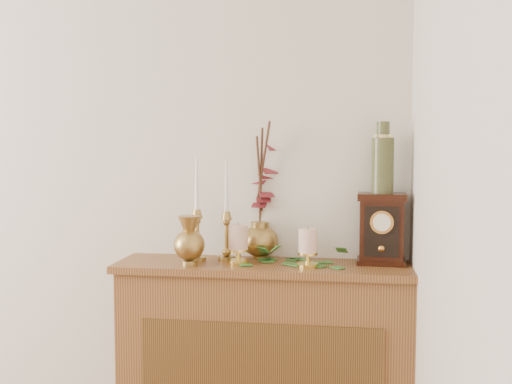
% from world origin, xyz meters
% --- Properties ---
extents(console_shelf, '(1.24, 0.34, 0.93)m').
position_xyz_m(console_shelf, '(1.40, 2.10, 0.44)').
color(console_shelf, brown).
rests_on(console_shelf, ground).
extents(candlestick_left, '(0.07, 0.07, 0.45)m').
position_xyz_m(candlestick_left, '(1.11, 2.10, 1.08)').
color(candlestick_left, '#AB8644').
rests_on(candlestick_left, console_shelf).
extents(candlestick_center, '(0.07, 0.07, 0.43)m').
position_xyz_m(candlestick_center, '(1.23, 2.14, 1.07)').
color(candlestick_center, '#AB8644').
rests_on(candlestick_center, console_shelf).
extents(bud_vase, '(0.13, 0.13, 0.20)m').
position_xyz_m(bud_vase, '(1.10, 2.00, 1.03)').
color(bud_vase, '#AB8644').
rests_on(bud_vase, console_shelf).
extents(ginger_jar, '(0.24, 0.26, 0.59)m').
position_xyz_m(ginger_jar, '(1.38, 2.25, 1.20)').
color(ginger_jar, '#AB8644').
rests_on(ginger_jar, console_shelf).
extents(pillar_candle_left, '(0.09, 0.09, 0.17)m').
position_xyz_m(pillar_candle_left, '(1.29, 2.07, 1.02)').
color(pillar_candle_left, '#E4C14F').
rests_on(pillar_candle_left, console_shelf).
extents(pillar_candle_right, '(0.09, 0.09, 0.16)m').
position_xyz_m(pillar_candle_right, '(1.58, 2.05, 1.02)').
color(pillar_candle_right, '#E4C14F').
rests_on(pillar_candle_right, console_shelf).
extents(ivy_garland, '(0.46, 0.20, 0.08)m').
position_xyz_m(ivy_garland, '(1.52, 2.12, 0.94)').
color(ivy_garland, '#33712B').
rests_on(ivy_garland, console_shelf).
extents(mantel_clock, '(0.20, 0.15, 0.29)m').
position_xyz_m(mantel_clock, '(1.88, 2.16, 1.07)').
color(mantel_clock, black).
rests_on(mantel_clock, console_shelf).
extents(ceramic_vase, '(0.09, 0.09, 0.29)m').
position_xyz_m(ceramic_vase, '(1.88, 2.16, 1.35)').
color(ceramic_vase, '#162D22').
rests_on(ceramic_vase, mantel_clock).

